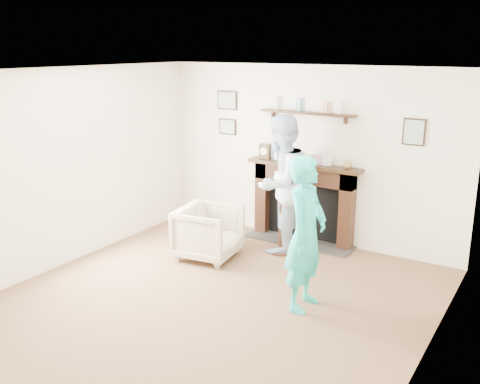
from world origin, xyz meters
name	(u,v)px	position (x,y,z in m)	size (l,w,h in m)	color
ground	(207,305)	(0.00, 0.00, 0.00)	(5.00, 5.00, 0.00)	brown
room_shell	(240,149)	(0.00, 0.69, 1.62)	(4.54, 5.02, 2.52)	beige
armchair	(209,257)	(-0.78, 1.14, 0.00)	(0.75, 0.77, 0.70)	tan
man	(279,249)	(-0.12, 1.90, 0.00)	(0.91, 0.71, 1.88)	silver
woman	(303,306)	(0.90, 0.54, 0.00)	(0.61, 0.40, 1.67)	teal
pedestal_table	(282,200)	(-0.04, 1.80, 0.74)	(0.38, 0.38, 1.21)	black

